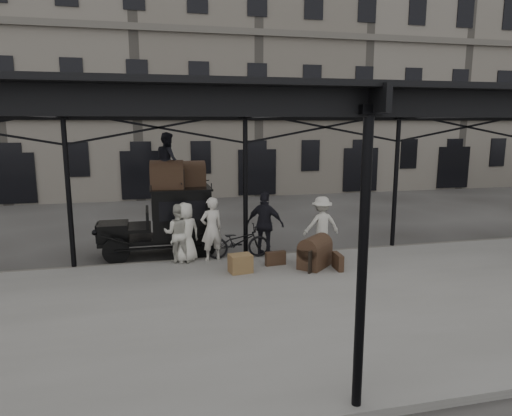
{
  "coord_description": "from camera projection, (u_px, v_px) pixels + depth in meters",
  "views": [
    {
      "loc": [
        -2.79,
        -11.31,
        4.18
      ],
      "look_at": [
        0.23,
        1.6,
        1.7
      ],
      "focal_mm": 32.0,
      "sensor_mm": 36.0,
      "label": 1
    }
  ],
  "objects": [
    {
      "name": "steamer_trunk_roof_near",
      "position": [
        167.0,
        177.0,
        14.02
      ],
      "size": [
        1.06,
        0.71,
        0.73
      ],
      "primitive_type": null,
      "rotation": [
        0.0,
        0.0,
        -0.1
      ],
      "color": "#3F2E1D",
      "rests_on": "taxi"
    },
    {
      "name": "porter_midleft",
      "position": [
        178.0,
        233.0,
        13.29
      ],
      "size": [
        0.96,
        0.82,
        1.73
      ],
      "primitive_type": "imported",
      "rotation": [
        0.0,
        0.0,
        2.92
      ],
      "color": "beige",
      "rests_on": "platform"
    },
    {
      "name": "ground",
      "position": [
        261.0,
        281.0,
        12.22
      ],
      "size": [
        120.0,
        120.0,
        0.0
      ],
      "primitive_type": "plane",
      "color": "#383533",
      "rests_on": "ground"
    },
    {
      "name": "porter_right",
      "position": [
        322.0,
        225.0,
        14.29
      ],
      "size": [
        1.16,
        0.69,
        1.78
      ],
      "primitive_type": "imported",
      "rotation": [
        0.0,
        0.0,
        3.16
      ],
      "color": "beige",
      "rests_on": "platform"
    },
    {
      "name": "steamer_trunk_roof_far",
      "position": [
        190.0,
        175.0,
        14.63
      ],
      "size": [
        0.95,
        0.62,
        0.67
      ],
      "primitive_type": null,
      "rotation": [
        0.0,
        0.0,
        0.06
      ],
      "color": "#3F2E1D",
      "rests_on": "taxi"
    },
    {
      "name": "steamer_trunk_platform",
      "position": [
        315.0,
        254.0,
        12.9
      ],
      "size": [
        1.17,
        1.16,
        0.75
      ],
      "primitive_type": null,
      "rotation": [
        0.0,
        0.0,
        0.76
      ],
      "color": "#3F2E1D",
      "rests_on": "platform"
    },
    {
      "name": "porter_roof",
      "position": [
        168.0,
        160.0,
        14.09
      ],
      "size": [
        0.79,
        0.94,
        1.72
      ],
      "primitive_type": "imported",
      "rotation": [
        0.0,
        0.0,
        1.74
      ],
      "color": "black",
      "rests_on": "taxi"
    },
    {
      "name": "suitcase_flat",
      "position": [
        276.0,
        258.0,
        13.1
      ],
      "size": [
        0.61,
        0.22,
        0.4
      ],
      "primitive_type": "cube",
      "rotation": [
        0.0,
        0.0,
        0.12
      ],
      "color": "#3F2E1D",
      "rests_on": "platform"
    },
    {
      "name": "suitcase_upright",
      "position": [
        338.0,
        261.0,
        12.72
      ],
      "size": [
        0.18,
        0.61,
        0.45
      ],
      "primitive_type": "cube",
      "rotation": [
        0.0,
        0.0,
        -0.06
      ],
      "color": "#3F2E1D",
      "rests_on": "platform"
    },
    {
      "name": "porter_official",
      "position": [
        265.0,
        224.0,
        13.86
      ],
      "size": [
        1.24,
        1.04,
        1.99
      ],
      "primitive_type": "imported",
      "rotation": [
        0.0,
        0.0,
        2.57
      ],
      "color": "black",
      "rests_on": "platform"
    },
    {
      "name": "building_frontage",
      "position": [
        192.0,
        76.0,
        28.16
      ],
      "size": [
        64.0,
        8.0,
        14.0
      ],
      "primitive_type": "cube",
      "color": "slate",
      "rests_on": "ground"
    },
    {
      "name": "porter_left",
      "position": [
        212.0,
        229.0,
        13.44
      ],
      "size": [
        0.8,
        0.64,
        1.9
      ],
      "primitive_type": "imported",
      "rotation": [
        0.0,
        0.0,
        3.45
      ],
      "color": "beige",
      "rests_on": "platform"
    },
    {
      "name": "canopy",
      "position": [
        281.0,
        103.0,
        9.73
      ],
      "size": [
        22.5,
        9.0,
        4.74
      ],
      "color": "black",
      "rests_on": "ground"
    },
    {
      "name": "wicker_hamper",
      "position": [
        240.0,
        263.0,
        12.46
      ],
      "size": [
        0.66,
        0.53,
        0.5
      ],
      "primitive_type": "cube",
      "rotation": [
        0.0,
        0.0,
        0.14
      ],
      "color": "olive",
      "rests_on": "platform"
    },
    {
      "name": "taxi",
      "position": [
        171.0,
        218.0,
        14.53
      ],
      "size": [
        3.65,
        1.55,
        2.18
      ],
      "color": "black",
      "rests_on": "ground"
    },
    {
      "name": "bicycle",
      "position": [
        238.0,
        242.0,
        13.76
      ],
      "size": [
        1.94,
        0.73,
        1.01
      ],
      "primitive_type": "imported",
      "rotation": [
        0.0,
        0.0,
        1.54
      ],
      "color": "black",
      "rests_on": "platform"
    },
    {
      "name": "porter_centre",
      "position": [
        186.0,
        232.0,
        13.34
      ],
      "size": [
        1.0,
        0.82,
        1.77
      ],
      "primitive_type": "imported",
      "rotation": [
        0.0,
        0.0,
        3.49
      ],
      "color": "beige",
      "rests_on": "platform"
    },
    {
      "name": "platform",
      "position": [
        282.0,
        308.0,
        10.29
      ],
      "size": [
        28.0,
        8.0,
        0.15
      ],
      "primitive_type": "cube",
      "color": "slate",
      "rests_on": "ground"
    }
  ]
}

